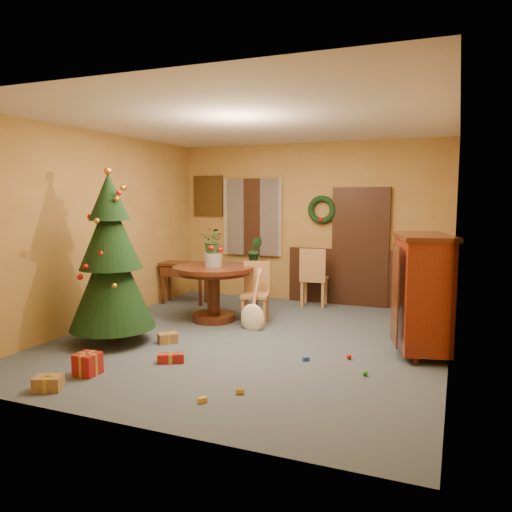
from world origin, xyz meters
The scene contains 21 objects.
room_envelope centered at (0.21, 2.70, 1.12)m, with size 5.50×5.50×5.50m.
dining_table centered at (-0.96, 0.75, 0.60)m, with size 1.25×1.25×0.86m.
urn centered at (-0.96, 0.75, 0.96)m, with size 0.28×0.28×0.20m, color slate.
centerpiece_plant centered at (-0.96, 0.75, 1.26)m, with size 0.36×0.31×0.39m, color #1E4C23.
chair_near centered at (-0.31, 0.91, 0.50)m, with size 0.49×0.49×0.94m.
chair_far centered at (0.22, 2.31, 0.56)m, with size 0.50×0.50×1.04m.
guitar centered at (-0.19, 0.49, 0.43)m, with size 0.37×0.17×0.87m, color white, non-canonical shape.
plant_stand centered at (-0.73, 1.91, 0.48)m, with size 0.30×0.30×0.78m.
stand_plant centered at (-0.73, 1.91, 1.01)m, with size 0.26×0.21×0.46m, color #19471E.
christmas_tree centered at (-1.67, -0.79, 1.10)m, with size 1.12×1.12×2.31m.
writing_desk centered at (-2.04, 1.71, 0.56)m, with size 0.89×0.53×0.75m.
sideboard centered at (2.15, 0.30, 0.79)m, with size 0.89×1.27×1.48m.
gift_a centered at (-1.23, -2.40, 0.07)m, with size 0.32×0.29×0.14m.
gift_b centered at (-1.15, -1.90, 0.12)m, with size 0.24×0.24×0.24m.
gift_c centered at (-0.99, -0.55, 0.07)m, with size 0.29×0.29×0.13m.
gift_d centered at (-0.52, -1.22, 0.05)m, with size 0.33×0.25×0.11m.
toy_a centered at (0.93, -0.56, 0.03)m, with size 0.08×0.05×0.05m, color #2651A6.
toy_b centered at (1.67, -0.80, 0.03)m, with size 0.06×0.06×0.06m, color #258A2A.
toy_c centered at (0.36, -2.09, 0.03)m, with size 0.08×0.05×0.05m, color gold.
toy_d centered at (1.39, -0.31, 0.03)m, with size 0.06×0.06×0.06m, color red.
toy_e centered at (0.61, -1.76, 0.03)m, with size 0.08×0.05×0.05m, color orange.
Camera 1 is at (2.54, -6.09, 1.94)m, focal length 35.00 mm.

